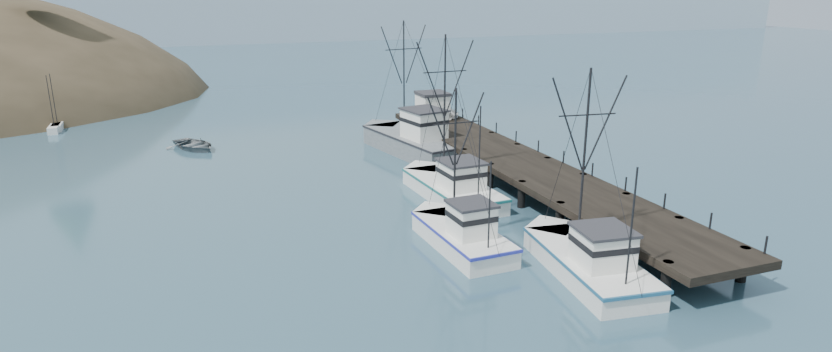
% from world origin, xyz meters
% --- Properties ---
extents(ground, '(400.00, 400.00, 0.00)m').
position_xyz_m(ground, '(0.00, 0.00, 0.00)').
color(ground, '#28475A').
rests_on(ground, ground).
extents(pier, '(6.00, 44.00, 2.00)m').
position_xyz_m(pier, '(14.00, 16.00, 1.69)').
color(pier, black).
rests_on(pier, ground).
extents(distant_ridge, '(360.00, 40.00, 26.00)m').
position_xyz_m(distant_ridge, '(10.00, 170.00, 0.00)').
color(distant_ridge, '#9EB2C6').
rests_on(distant_ridge, ground).
extents(distant_ridge_far, '(180.00, 25.00, 18.00)m').
position_xyz_m(distant_ridge_far, '(-40.00, 185.00, 0.00)').
color(distant_ridge_far, silver).
rests_on(distant_ridge_far, ground).
extents(trawler_near, '(4.99, 11.73, 11.75)m').
position_xyz_m(trawler_near, '(9.23, -0.07, 0.82)').
color(trawler_near, silver).
rests_on(trawler_near, ground).
extents(trawler_mid, '(3.72, 10.01, 10.10)m').
position_xyz_m(trawler_mid, '(4.24, 6.00, 0.82)').
color(trawler_mid, silver).
rests_on(trawler_mid, ground).
extents(trawler_far, '(4.54, 12.36, 12.48)m').
position_xyz_m(trawler_far, '(7.52, 15.03, 0.82)').
color(trawler_far, silver).
rests_on(trawler_far, ground).
extents(work_vessel, '(6.92, 15.17, 12.70)m').
position_xyz_m(work_vessel, '(9.49, 28.65, 1.23)').
color(work_vessel, slate).
rests_on(work_vessel, ground).
extents(pier_shed, '(3.00, 3.20, 2.80)m').
position_xyz_m(pier_shed, '(13.75, 34.00, 3.42)').
color(pier_shed, silver).
rests_on(pier_shed, pier).
extents(pickup_truck, '(5.36, 3.93, 1.36)m').
position_xyz_m(pickup_truck, '(14.11, 34.00, 2.68)').
color(pickup_truck, white).
rests_on(pickup_truck, pier).
extents(motorboat, '(6.25, 6.93, 1.18)m').
position_xyz_m(motorboat, '(-10.08, 37.55, 0.00)').
color(motorboat, slate).
rests_on(motorboat, ground).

